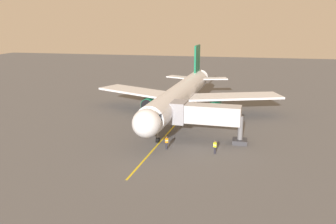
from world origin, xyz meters
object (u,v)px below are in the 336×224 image
object	(u,v)px
baggage_cart_near_nose	(150,95)
ground_crew_marshaller	(167,143)
jet_bridge	(200,114)
ground_crew_wing_walker	(215,147)
airplane	(180,95)

from	to	relation	value
baggage_cart_near_nose	ground_crew_marshaller	bearing A→B (deg)	109.37
ground_crew_marshaller	baggage_cart_near_nose	distance (m)	31.90
jet_bridge	ground_crew_wing_walker	xyz separation A→B (m)	(-2.65, 4.89, -2.88)
ground_crew_wing_walker	baggage_cart_near_nose	xyz separation A→B (m)	(16.93, -30.41, -0.23)
ground_crew_wing_walker	jet_bridge	bearing A→B (deg)	-61.51
airplane	baggage_cart_near_nose	bearing A→B (deg)	-56.12
ground_crew_marshaller	baggage_cart_near_nose	size ratio (longest dim) A/B	0.66
ground_crew_marshaller	ground_crew_wing_walker	xyz separation A→B (m)	(-6.35, 0.32, 0.00)
baggage_cart_near_nose	jet_bridge	bearing A→B (deg)	119.23
ground_crew_wing_walker	baggage_cart_near_nose	size ratio (longest dim) A/B	0.66
ground_crew_wing_walker	baggage_cart_near_nose	world-z (taller)	ground_crew_wing_walker
ground_crew_wing_walker	ground_crew_marshaller	bearing A→B (deg)	-2.84
airplane	ground_crew_wing_walker	bearing A→B (deg)	114.64
airplane	baggage_cart_near_nose	size ratio (longest dim) A/B	15.50
airplane	jet_bridge	bearing A→B (deg)	112.92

